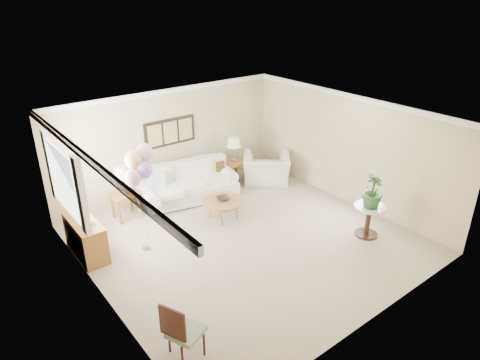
{
  "coord_description": "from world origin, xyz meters",
  "views": [
    {
      "loc": [
        -4.72,
        -5.83,
        4.78
      ],
      "look_at": [
        0.29,
        0.6,
        1.05
      ],
      "focal_mm": 32.0,
      "sensor_mm": 36.0,
      "label": 1
    }
  ],
  "objects": [
    {
      "name": "decor_bowl",
      "position": [
        0.14,
        1.02,
        0.5
      ],
      "size": [
        0.37,
        0.37,
        0.07
      ],
      "primitive_type": "imported",
      "rotation": [
        0.0,
        0.0,
        -0.37
      ],
      "color": "black",
      "rests_on": "coffee_table"
    },
    {
      "name": "lamp_right",
      "position": [
        1.49,
        2.39,
        1.11
      ],
      "size": [
        0.36,
        0.36,
        0.64
      ],
      "color": "gray",
      "rests_on": "end_table_right"
    },
    {
      "name": "balloon_cluster",
      "position": [
        -1.76,
        0.97,
        1.78
      ],
      "size": [
        0.64,
        0.43,
        2.16
      ],
      "color": "gray",
      "rests_on": "ground"
    },
    {
      "name": "sofa",
      "position": [
        0.04,
        2.3,
        0.36
      ],
      "size": [
        2.66,
        1.39,
        0.91
      ],
      "color": "silver",
      "rests_on": "ground"
    },
    {
      "name": "wall_art_triptych",
      "position": [
        0.0,
        2.96,
        1.55
      ],
      "size": [
        1.35,
        0.06,
        0.65
      ],
      "color": "black",
      "rests_on": "ground"
    },
    {
      "name": "ground_plane",
      "position": [
        0.0,
        0.0,
        0.0
      ],
      "size": [
        6.0,
        6.0,
        0.0
      ],
      "primitive_type": "plane",
      "color": "tan"
    },
    {
      "name": "coffee_table",
      "position": [
        0.13,
        1.0,
        0.42
      ],
      "size": [
        0.91,
        0.91,
        0.46
      ],
      "color": "#96663B",
      "rests_on": "ground"
    },
    {
      "name": "armchair",
      "position": [
        2.16,
        1.87,
        0.38
      ],
      "size": [
        1.57,
        1.55,
        0.77
      ],
      "primitive_type": "imported",
      "rotation": [
        0.0,
        0.0,
        2.44
      ],
      "color": "silver",
      "rests_on": "ground"
    },
    {
      "name": "room_shell",
      "position": [
        -0.11,
        0.09,
        1.63
      ],
      "size": [
        6.04,
        6.04,
        2.6
      ],
      "color": "beige",
      "rests_on": "ground"
    },
    {
      "name": "end_table_right",
      "position": [
        1.49,
        2.39,
        0.52
      ],
      "size": [
        0.57,
        0.52,
        0.62
      ],
      "color": "brown",
      "rests_on": "ground"
    },
    {
      "name": "potted_plant",
      "position": [
        2.06,
        -1.43,
        1.05
      ],
      "size": [
        0.49,
        0.49,
        0.73
      ],
      "primitive_type": "imported",
      "rotation": [
        0.0,
        0.0,
        0.23
      ],
      "color": "#1F4324",
      "rests_on": "side_table"
    },
    {
      "name": "credenza",
      "position": [
        -2.76,
        1.5,
        0.37
      ],
      "size": [
        0.46,
        1.2,
        0.74
      ],
      "color": "brown",
      "rests_on": "ground"
    },
    {
      "name": "side_table",
      "position": [
        2.09,
        -1.4,
        0.52
      ],
      "size": [
        0.63,
        0.63,
        0.69
      ],
      "color": "silver",
      "rests_on": "ground"
    },
    {
      "name": "accent_chair",
      "position": [
        -2.61,
        -1.81,
        0.47
      ],
      "size": [
        0.58,
        0.58,
        0.9
      ],
      "color": "gray",
      "rests_on": "ground"
    },
    {
      "name": "vase_white",
      "position": [
        -2.74,
        1.28,
        0.85
      ],
      "size": [
        0.26,
        0.26,
        0.21
      ],
      "primitive_type": "imported",
      "rotation": [
        0.0,
        0.0,
        0.31
      ],
      "color": "silver",
      "rests_on": "credenza"
    },
    {
      "name": "end_table_left",
      "position": [
        -1.56,
        2.37,
        0.5
      ],
      "size": [
        0.55,
        0.5,
        0.6
      ],
      "color": "brown",
      "rests_on": "ground"
    },
    {
      "name": "vase_sage",
      "position": [
        -2.74,
        1.77,
        0.84
      ],
      "size": [
        0.23,
        0.23,
        0.21
      ],
      "primitive_type": "imported",
      "rotation": [
        0.0,
        0.0,
        -0.14
      ],
      "color": "beige",
      "rests_on": "credenza"
    },
    {
      "name": "lamp_left",
      "position": [
        -1.56,
        2.37,
        1.1
      ],
      "size": [
        0.37,
        0.37,
        0.66
      ],
      "color": "gray",
      "rests_on": "end_table_left"
    }
  ]
}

